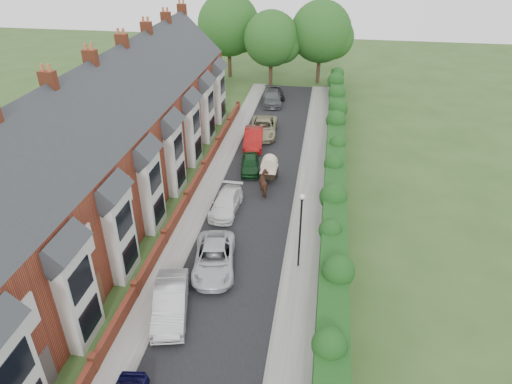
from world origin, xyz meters
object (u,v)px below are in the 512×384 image
lamppost (301,222)px  car_grey (272,98)px  car_white (226,203)px  car_green (250,164)px  horse (265,184)px  car_silver_a (171,302)px  horse_cart (269,167)px  car_red (254,138)px  car_black (277,92)px  car_beige (263,127)px  car_silver_b (214,258)px

lamppost → car_grey: 29.59m
car_white → car_green: size_ratio=1.18×
car_grey → horse: 20.63m
horse → car_silver_a: bearing=56.6°
horse → horse_cart: 2.19m
car_red → car_silver_a: bearing=-98.5°
car_black → car_beige: bearing=-104.4°
car_white → horse: 3.81m
lamppost → car_green: size_ratio=1.36×
car_black → horse_cart: size_ratio=1.31×
car_green → car_red: size_ratio=0.78×
car_silver_a → car_red: car_red is taller
car_red → lamppost: bearing=-78.2°
car_black → horse: horse is taller
car_silver_a → horse: 13.73m
car_beige → car_grey: 9.20m
lamppost → car_black: bearing=99.1°
car_black → lamppost: bearing=-95.3°
car_red → car_black: bearing=81.9°
car_red → car_black: car_red is taller
car_silver_b → car_red: bearing=82.0°
car_silver_a → car_green: (1.40, 16.85, -0.14)m
car_grey → car_black: size_ratio=1.33×
car_beige → horse_cart: 9.35m
horse → car_black: bearing=-105.4°
car_black → horse_cart: (1.81, -20.58, 0.55)m
lamppost → car_silver_a: 8.43m
car_silver_b → horse: 9.49m
car_beige → horse: bearing=-84.7°
car_red → car_silver_b: bearing=-94.5°
car_silver_a → car_silver_b: (1.40, 4.03, -0.06)m
car_silver_b → horse: horse is taller
car_white → car_green: bearing=86.2°
car_grey → car_red: bearing=-98.9°
car_green → car_beige: (0.00, 7.83, 0.13)m
car_grey → horse: (2.08, -20.53, 0.11)m
car_silver_b → car_grey: (-0.29, 29.85, 0.02)m
car_white → car_black: car_white is taller
lamppost → car_grey: bearing=100.3°
car_silver_a → car_red: (0.88, 21.87, 0.01)m
car_white → car_grey: 23.44m
car_red → car_beige: size_ratio=0.87×
car_grey → horse: size_ratio=2.54×
car_grey → car_beige: bearing=-96.0°
car_green → horse_cart: horse_cart is taller
car_silver_a → horse_cart: bearing=64.9°
car_green → car_black: (-0.02, 19.24, 0.00)m
car_red → horse_cart: (2.31, -6.36, 0.40)m
car_silver_b → car_green: 12.82m
car_silver_a → car_grey: 33.89m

